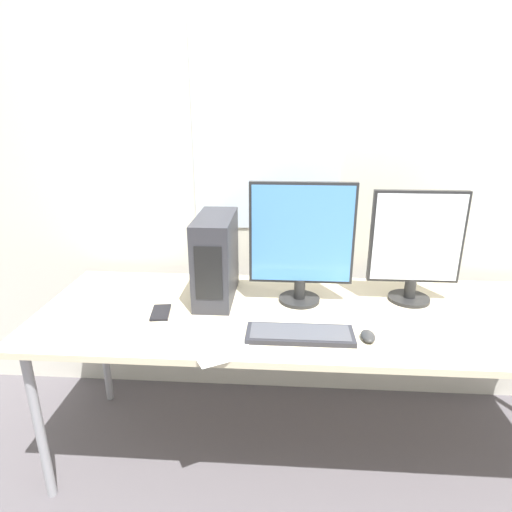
{
  "coord_description": "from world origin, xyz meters",
  "views": [
    {
      "loc": [
        -0.18,
        -1.29,
        1.61
      ],
      "look_at": [
        -0.29,
        0.41,
        1.02
      ],
      "focal_mm": 30.0,
      "sensor_mm": 36.0,
      "label": 1
    }
  ],
  "objects_px": {
    "monitor_main": "(301,241)",
    "pc_tower": "(216,258)",
    "monitor_right_near": "(416,245)",
    "cell_phone": "(161,312)",
    "mouse": "(368,336)",
    "keyboard": "(300,334)"
  },
  "relations": [
    {
      "from": "monitor_main",
      "to": "pc_tower",
      "type": "bearing_deg",
      "value": 176.37
    },
    {
      "from": "pc_tower",
      "to": "mouse",
      "type": "height_order",
      "value": "pc_tower"
    },
    {
      "from": "monitor_main",
      "to": "mouse",
      "type": "bearing_deg",
      "value": -52.29
    },
    {
      "from": "pc_tower",
      "to": "cell_phone",
      "type": "relative_size",
      "value": 2.55
    },
    {
      "from": "pc_tower",
      "to": "cell_phone",
      "type": "bearing_deg",
      "value": -138.61
    },
    {
      "from": "monitor_right_near",
      "to": "cell_phone",
      "type": "relative_size",
      "value": 3.31
    },
    {
      "from": "mouse",
      "to": "cell_phone",
      "type": "bearing_deg",
      "value": 169.35
    },
    {
      "from": "pc_tower",
      "to": "mouse",
      "type": "bearing_deg",
      "value": -28.86
    },
    {
      "from": "monitor_right_near",
      "to": "keyboard",
      "type": "xyz_separation_m",
      "value": [
        -0.51,
        -0.37,
        -0.26
      ]
    },
    {
      "from": "monitor_right_near",
      "to": "cell_phone",
      "type": "bearing_deg",
      "value": -169.3
    },
    {
      "from": "keyboard",
      "to": "monitor_main",
      "type": "bearing_deg",
      "value": 88.79
    },
    {
      "from": "monitor_main",
      "to": "monitor_right_near",
      "type": "xyz_separation_m",
      "value": [
        0.51,
        0.04,
        -0.02
      ]
    },
    {
      "from": "keyboard",
      "to": "mouse",
      "type": "distance_m",
      "value": 0.26
    },
    {
      "from": "keyboard",
      "to": "mouse",
      "type": "relative_size",
      "value": 4.53
    },
    {
      "from": "keyboard",
      "to": "cell_phone",
      "type": "height_order",
      "value": "keyboard"
    },
    {
      "from": "mouse",
      "to": "monitor_main",
      "type": "bearing_deg",
      "value": 127.71
    },
    {
      "from": "monitor_right_near",
      "to": "mouse",
      "type": "xyz_separation_m",
      "value": [
        -0.25,
        -0.37,
        -0.25
      ]
    },
    {
      "from": "pc_tower",
      "to": "keyboard",
      "type": "bearing_deg",
      "value": -42.73
    },
    {
      "from": "monitor_main",
      "to": "keyboard",
      "type": "height_order",
      "value": "monitor_main"
    },
    {
      "from": "monitor_right_near",
      "to": "cell_phone",
      "type": "xyz_separation_m",
      "value": [
        -1.11,
        -0.21,
        -0.26
      ]
    },
    {
      "from": "monitor_main",
      "to": "cell_phone",
      "type": "bearing_deg",
      "value": -164.53
    },
    {
      "from": "pc_tower",
      "to": "monitor_right_near",
      "type": "bearing_deg",
      "value": 1.18
    }
  ]
}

